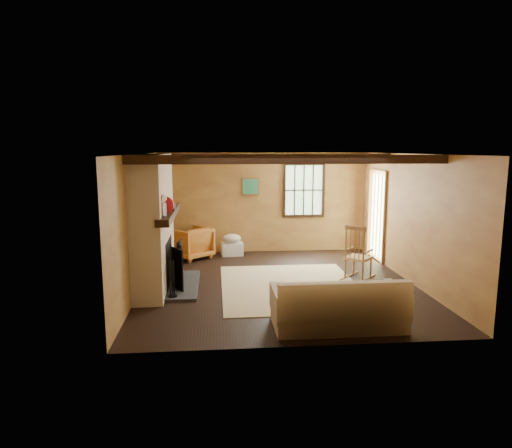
{
  "coord_description": "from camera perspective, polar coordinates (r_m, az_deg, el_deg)",
  "views": [
    {
      "loc": [
        -1.15,
        -8.16,
        2.49
      ],
      "look_at": [
        -0.38,
        0.4,
        1.07
      ],
      "focal_mm": 32.0,
      "sensor_mm": 36.0,
      "label": 1
    }
  ],
  "objects": [
    {
      "name": "basket_pillow",
      "position": [
        10.77,
        -3.02,
        -1.8
      ],
      "size": [
        0.49,
        0.42,
        0.21
      ],
      "primitive_type": "ellipsoid",
      "rotation": [
        0.0,
        0.0,
        0.23
      ],
      "color": "silver",
      "rests_on": "laundry_basket"
    },
    {
      "name": "armchair",
      "position": [
        10.56,
        -8.08,
        -2.35
      ],
      "size": [
        1.1,
        1.1,
        0.72
      ],
      "primitive_type": "imported",
      "rotation": [
        0.0,
        0.0,
        -2.44
      ],
      "color": "#BF6026",
      "rests_on": "ground"
    },
    {
      "name": "ground",
      "position": [
        8.61,
        2.75,
        -7.45
      ],
      "size": [
        5.5,
        5.5,
        0.0
      ],
      "primitive_type": "plane",
      "color": "black",
      "rests_on": "ground"
    },
    {
      "name": "room_envelope",
      "position": [
        8.57,
        4.06,
        3.62
      ],
      "size": [
        5.02,
        5.52,
        2.44
      ],
      "color": "#B08A3E",
      "rests_on": "ground"
    },
    {
      "name": "fireplace",
      "position": [
        8.34,
        -12.5,
        -0.42
      ],
      "size": [
        1.02,
        2.3,
        2.4
      ],
      "color": "#A45C3F",
      "rests_on": "ground"
    },
    {
      "name": "sofa",
      "position": [
        6.6,
        10.36,
        -10.46
      ],
      "size": [
        1.85,
        0.82,
        0.75
      ],
      "rotation": [
        0.0,
        0.0,
        0.0
      ],
      "color": "silver",
      "rests_on": "ground"
    },
    {
      "name": "firewood_pile",
      "position": [
        11.0,
        -9.92,
        -3.24
      ],
      "size": [
        0.62,
        0.11,
        0.23
      ],
      "color": "brown",
      "rests_on": "ground"
    },
    {
      "name": "rug",
      "position": [
        8.45,
        4.3,
        -7.78
      ],
      "size": [
        2.5,
        3.0,
        0.01
      ],
      "primitive_type": "cube",
      "color": "#C6B284",
      "rests_on": "ground"
    },
    {
      "name": "rocking_chair",
      "position": [
        9.02,
        12.59,
        -3.93
      ],
      "size": [
        0.82,
        0.83,
        1.06
      ],
      "rotation": [
        0.0,
        0.0,
        2.39
      ],
      "color": "tan",
      "rests_on": "ground"
    },
    {
      "name": "laundry_basket",
      "position": [
        10.82,
        -3.01,
        -3.13
      ],
      "size": [
        0.53,
        0.42,
        0.3
      ],
      "primitive_type": "cube",
      "rotation": [
        0.0,
        0.0,
        0.09
      ],
      "color": "white",
      "rests_on": "ground"
    }
  ]
}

